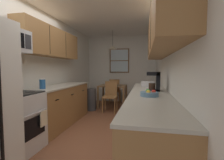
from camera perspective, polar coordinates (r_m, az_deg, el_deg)
ground_plane at (r=3.91m, az=-2.67°, el=-15.14°), size 12.00×12.00×0.00m
wall_left at (r=4.23m, az=-20.77°, el=3.66°), size 0.10×9.00×2.55m
wall_right at (r=3.60m, az=18.59°, el=3.70°), size 0.10×9.00×2.55m
wall_back at (r=6.30m, az=3.26°, el=3.92°), size 4.40×0.10×2.55m
ceiling_slab at (r=3.92m, az=-2.80°, el=23.51°), size 4.40×9.00×0.08m
stove_range at (r=2.91m, az=-30.83°, el=-12.68°), size 0.66×0.64×1.10m
microwave_over_range at (r=2.91m, az=-33.39°, el=11.81°), size 0.39×0.64×0.35m
counter_left at (r=3.94m, az=-17.93°, el=-8.34°), size 0.64×1.96×0.90m
upper_cabinets_left at (r=3.93m, az=-20.56°, el=12.28°), size 0.33×2.04×0.63m
counter_right at (r=2.75m, az=13.23°, el=-13.67°), size 0.64×3.16×0.90m
upper_cabinets_right at (r=2.64m, az=16.92°, el=16.15°), size 0.33×2.84×0.69m
dining_table at (r=5.39m, az=0.24°, el=-3.22°), size 0.89×0.73×0.73m
dining_chair_near at (r=4.84m, az=-0.59°, el=-5.29°), size 0.40×0.40×0.90m
dining_chair_far at (r=5.97m, az=1.01°, el=-3.54°), size 0.42×0.42×0.90m
pendant_light at (r=5.39m, az=0.25°, el=11.46°), size 0.28×0.28×0.62m
back_window at (r=6.24m, az=2.62°, el=6.87°), size 0.76×0.05×0.93m
trash_bin at (r=5.03m, az=-7.38°, el=-6.84°), size 0.29×0.29×0.68m
storage_canister at (r=3.33m, az=-23.53°, el=-1.20°), size 0.11×0.11×0.20m
dish_towel at (r=2.81m, az=-23.13°, el=-12.44°), size 0.02×0.16×0.24m
coffee_maker at (r=2.85m, az=15.07°, el=-0.35°), size 0.22×0.18×0.33m
mug_by_coffeemaker at (r=3.23m, az=14.11°, el=-2.00°), size 0.11×0.07×0.10m
fruit_bowl at (r=2.29m, az=13.18°, el=-4.71°), size 0.25×0.25×0.09m
dish_rack at (r=3.61m, az=12.64°, el=-1.36°), size 0.28×0.34×0.10m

